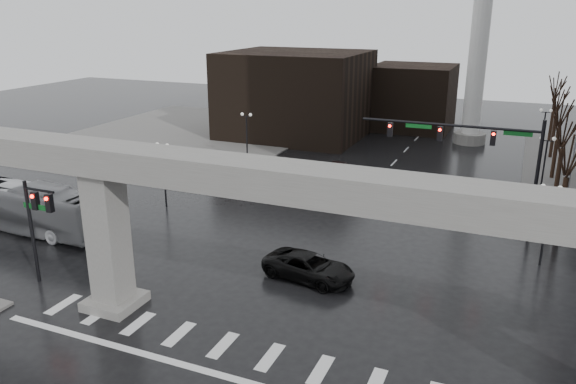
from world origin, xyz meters
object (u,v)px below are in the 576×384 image
city_bus (30,208)px  signal_mast_arm (479,147)px  far_car (335,170)px  pickup_truck (309,267)px

city_bus → signal_mast_arm: bearing=-64.0°
city_bus → far_car: (15.27, 20.75, -0.98)m
city_bus → far_car: city_bus is taller
signal_mast_arm → far_car: signal_mast_arm is taller
signal_mast_arm → pickup_truck: bearing=-122.9°
signal_mast_arm → city_bus: 31.17m
signal_mast_arm → pickup_truck: size_ratio=2.26×
pickup_truck → city_bus: bearing=101.6°
pickup_truck → far_car: (-5.17, 20.08, -0.05)m
far_car → city_bus: bearing=-128.2°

